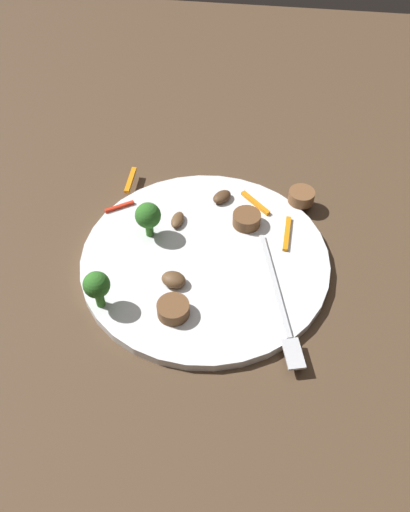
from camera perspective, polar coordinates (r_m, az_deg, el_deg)
The scene contains 15 objects.
ground_plane at distance 0.63m, azimuth 0.00°, elevation -0.69°, with size 1.40×1.40×0.00m, color #4C3826.
plate at distance 0.62m, azimuth 0.00°, elevation -0.35°, with size 0.29×0.29×0.01m, color white.
fork at distance 0.58m, azimuth 8.07°, elevation -5.35°, with size 0.18×0.06×0.00m.
broccoli_floret_0 at distance 0.56m, azimuth -11.49°, elevation -3.16°, with size 0.03×0.03×0.05m.
broccoli_floret_1 at distance 0.63m, azimuth -6.10°, elevation 4.24°, with size 0.03×0.03×0.05m.
sausage_slice_0 at distance 0.65m, azimuth 4.47°, elevation 3.94°, with size 0.03×0.03×0.02m, color brown.
sausage_slice_1 at distance 0.69m, azimuth 10.26°, elevation 6.29°, with size 0.03×0.03×0.02m, color brown.
sausage_slice_2 at distance 0.56m, azimuth -3.41°, elevation -5.69°, with size 0.03×0.03×0.02m, color brown.
mushroom_0 at distance 0.68m, azimuth 1.82°, elevation 6.34°, with size 0.03×0.02×0.01m, color #4C331E.
mushroom_1 at distance 0.66m, azimuth -2.95°, elevation 3.88°, with size 0.03×0.01×0.01m, color brown.
mushroom_2 at distance 0.59m, azimuth -3.37°, elevation -2.53°, with size 0.03×0.02×0.01m, color brown.
pepper_strip_0 at distance 0.68m, azimuth 5.40°, elevation 5.66°, with size 0.05×0.01×0.00m, color orange.
pepper_strip_1 at distance 0.72m, azimuth -7.96°, elevation 8.05°, with size 0.05×0.01×0.00m, color orange.
pepper_strip_2 at distance 0.65m, azimuth 8.75°, elevation 2.39°, with size 0.06×0.01×0.00m, color orange.
pepper_strip_3 at distance 0.68m, azimuth -9.12°, elevation 5.22°, with size 0.04×0.00×0.00m, color red.
Camera 1 is at (0.41, 0.05, 0.48)m, focal length 37.44 mm.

